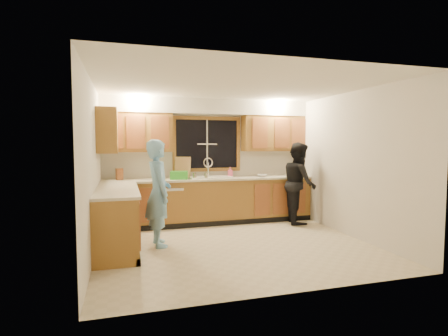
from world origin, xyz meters
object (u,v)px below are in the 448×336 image
object	(u,v)px
sink	(210,181)
woman	(299,183)
soap_bottle	(230,172)
stove	(116,228)
bowl	(262,175)
dish_crate	(179,175)
man	(158,193)
dishwasher	(169,205)
knife_block	(119,174)

from	to	relation	value
sink	woman	world-z (taller)	woman
soap_bottle	stove	bearing A→B (deg)	-139.36
woman	sink	bearing A→B (deg)	90.64
stove	bowl	xyz separation A→B (m)	(2.91, 1.79, 0.49)
sink	soap_bottle	size ratio (longest dim) A/B	4.16
dish_crate	man	bearing A→B (deg)	-112.74
sink	bowl	size ratio (longest dim) A/B	4.37
bowl	dishwasher	bearing A→B (deg)	179.34
woman	soap_bottle	size ratio (longest dim) A/B	7.93
stove	woman	distance (m)	3.79
stove	dishwasher	bearing A→B (deg)	62.31
sink	bowl	distance (m)	1.11
woman	knife_block	bearing A→B (deg)	96.87
woman	soap_bottle	world-z (taller)	woman
dishwasher	knife_block	world-z (taller)	knife_block
stove	woman	bearing A→B (deg)	20.72
woman	dishwasher	bearing A→B (deg)	96.00
bowl	woman	bearing A→B (deg)	-35.93
stove	soap_bottle	world-z (taller)	soap_bottle
dishwasher	bowl	size ratio (longest dim) A/B	4.16
stove	bowl	world-z (taller)	bowl
knife_block	dish_crate	bearing A→B (deg)	-24.96
dishwasher	woman	world-z (taller)	woman
soap_bottle	bowl	bearing A→B (deg)	-12.32
stove	soap_bottle	distance (m)	3.02
knife_block	dishwasher	bearing A→B (deg)	-24.00
sink	dishwasher	bearing A→B (deg)	-179.01
stove	man	bearing A→B (deg)	39.56
stove	dish_crate	world-z (taller)	dish_crate
dishwasher	woman	bearing A→B (deg)	-10.42
stove	woman	xyz separation A→B (m)	(3.53, 1.34, 0.37)
sink	woman	size ratio (longest dim) A/B	0.53
sink	stove	size ratio (longest dim) A/B	0.96
dishwasher	bowl	bearing A→B (deg)	-0.66
knife_block	dish_crate	distance (m)	1.13
man	dishwasher	bearing A→B (deg)	-20.17
soap_bottle	sink	bearing A→B (deg)	-166.70
knife_block	woman	bearing A→B (deg)	-26.49
sink	knife_block	size ratio (longest dim) A/B	3.92
man	bowl	distance (m)	2.60
dishwasher	dish_crate	bearing A→B (deg)	-12.24
stove	bowl	size ratio (longest dim) A/B	4.57
man	knife_block	distance (m)	1.53
knife_block	sink	bearing A→B (deg)	-20.12
man	stove	bearing A→B (deg)	123.12
dishwasher	soap_bottle	xyz separation A→B (m)	(1.30, 0.12, 0.61)
woman	knife_block	distance (m)	3.54
man	soap_bottle	xyz separation A→B (m)	(1.61, 1.41, 0.19)
dishwasher	stove	bearing A→B (deg)	-117.69
man	knife_block	xyz separation A→B (m)	(-0.59, 1.40, 0.19)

